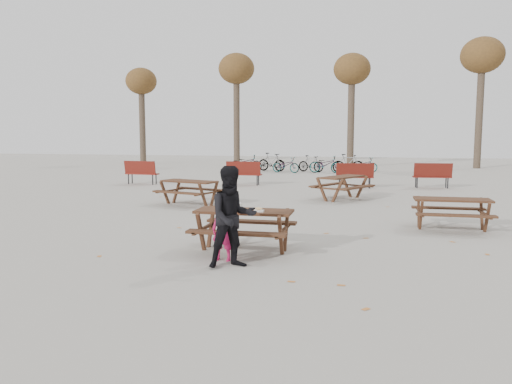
% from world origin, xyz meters
% --- Properties ---
extents(ground, '(80.00, 80.00, 0.00)m').
position_xyz_m(ground, '(0.00, 0.00, 0.00)').
color(ground, gray).
rests_on(ground, ground).
extents(main_picnic_table, '(1.80, 1.45, 0.78)m').
position_xyz_m(main_picnic_table, '(0.00, 0.00, 0.59)').
color(main_picnic_table, '#321C12').
rests_on(main_picnic_table, ground).
extents(food_tray, '(0.18, 0.11, 0.03)m').
position_xyz_m(food_tray, '(0.32, -0.16, 0.79)').
color(food_tray, silver).
rests_on(food_tray, main_picnic_table).
extents(bread_roll, '(0.14, 0.06, 0.05)m').
position_xyz_m(bread_roll, '(0.32, -0.16, 0.83)').
color(bread_roll, tan).
rests_on(bread_roll, food_tray).
extents(soda_bottle, '(0.07, 0.07, 0.17)m').
position_xyz_m(soda_bottle, '(-0.01, -0.22, 0.85)').
color(soda_bottle, silver).
rests_on(soda_bottle, main_picnic_table).
extents(child, '(0.41, 0.28, 1.10)m').
position_xyz_m(child, '(-0.17, -0.79, 0.55)').
color(child, '#B8174D').
rests_on(child, ground).
extents(adult, '(1.03, 0.97, 1.68)m').
position_xyz_m(adult, '(0.11, -1.19, 0.84)').
color(adult, black).
rests_on(adult, ground).
extents(picnic_table_east, '(1.68, 1.36, 0.72)m').
position_xyz_m(picnic_table_east, '(4.13, 3.08, 0.36)').
color(picnic_table_east, '#321C12').
rests_on(picnic_table_east, ground).
extents(picnic_table_north, '(2.10, 1.87, 0.76)m').
position_xyz_m(picnic_table_north, '(-3.17, 5.58, 0.38)').
color(picnic_table_north, '#321C12').
rests_on(picnic_table_north, ground).
extents(picnic_table_far, '(2.17, 2.31, 0.79)m').
position_xyz_m(picnic_table_far, '(1.39, 7.92, 0.39)').
color(picnic_table_far, '#321C12').
rests_on(picnic_table_far, ground).
extents(park_bench_row, '(13.84, 1.76, 1.03)m').
position_xyz_m(park_bench_row, '(-1.01, 11.81, 0.52)').
color(park_bench_row, maroon).
rests_on(park_bench_row, ground).
extents(bicycle_row, '(8.64, 2.21, 1.09)m').
position_xyz_m(bicycle_row, '(-1.45, 19.76, 0.49)').
color(bicycle_row, black).
rests_on(bicycle_row, ground).
extents(tree_row, '(32.17, 3.52, 8.26)m').
position_xyz_m(tree_row, '(0.90, 25.15, 6.19)').
color(tree_row, '#382B21').
rests_on(tree_row, ground).
extents(fallen_leaves, '(11.00, 11.00, 0.01)m').
position_xyz_m(fallen_leaves, '(0.50, 2.50, 0.00)').
color(fallen_leaves, '#C3702E').
rests_on(fallen_leaves, ground).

